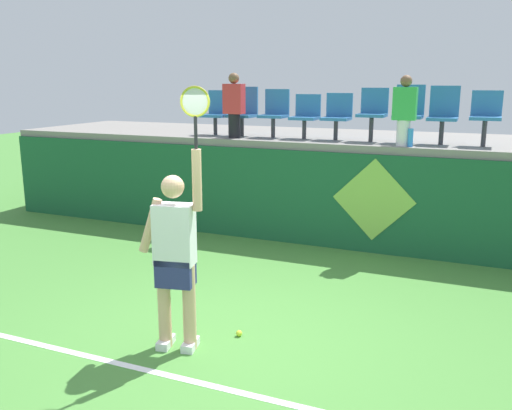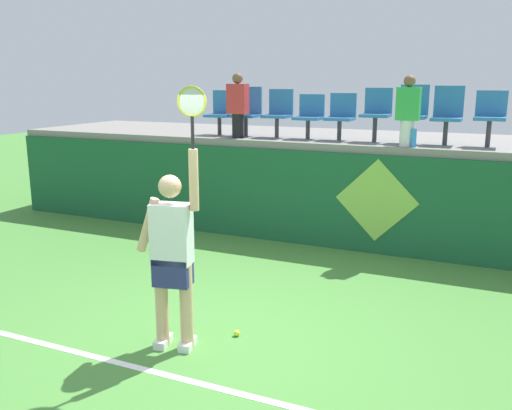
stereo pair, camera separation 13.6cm
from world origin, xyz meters
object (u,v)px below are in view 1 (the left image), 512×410
(stadium_chair_2, at_px, (275,111))
(spectator_0, at_px, (405,110))
(tennis_player, at_px, (176,253))
(stadium_chair_4, at_px, (337,114))
(stadium_chair_5, at_px, (373,111))
(stadium_chair_6, at_px, (409,111))
(stadium_chair_8, at_px, (486,114))
(stadium_chair_1, at_px, (244,110))
(tennis_ball, at_px, (239,333))
(water_bottle, at_px, (410,138))
(stadium_chair_7, at_px, (443,113))
(spectator_1, at_px, (234,105))
(stadium_chair_0, at_px, (217,111))
(stadium_chair_3, at_px, (306,114))

(stadium_chair_2, height_order, spectator_0, spectator_0)
(tennis_player, height_order, stadium_chair_4, tennis_player)
(stadium_chair_5, bearing_deg, stadium_chair_4, -179.93)
(tennis_player, xyz_separation_m, stadium_chair_5, (0.93, 4.60, 1.15))
(stadium_chair_6, height_order, stadium_chair_8, stadium_chair_6)
(stadium_chair_4, relative_size, spectator_0, 0.73)
(stadium_chair_2, bearing_deg, stadium_chair_1, 179.52)
(stadium_chair_5, bearing_deg, stadium_chair_6, 0.66)
(tennis_player, relative_size, tennis_ball, 39.05)
(tennis_player, relative_size, water_bottle, 9.54)
(stadium_chair_6, bearing_deg, stadium_chair_7, 0.11)
(stadium_chair_5, height_order, spectator_1, spectator_1)
(stadium_chair_5, bearing_deg, tennis_player, -101.44)
(tennis_ball, xyz_separation_m, stadium_chair_0, (-2.34, 4.14, 2.05))
(water_bottle, height_order, stadium_chair_3, stadium_chair_3)
(tennis_player, bearing_deg, stadium_chair_4, 85.67)
(stadium_chair_4, bearing_deg, spectator_0, -21.81)
(stadium_chair_4, xyz_separation_m, spectator_0, (1.14, -0.46, 0.12))
(stadium_chair_7, bearing_deg, spectator_1, -173.18)
(tennis_ball, height_order, stadium_chair_8, stadium_chair_8)
(water_bottle, xyz_separation_m, spectator_1, (-2.96, 0.14, 0.43))
(tennis_player, bearing_deg, stadium_chair_6, 72.04)
(stadium_chair_0, height_order, stadium_chair_2, stadium_chair_2)
(stadium_chair_7, bearing_deg, water_bottle, -126.11)
(tennis_player, distance_m, stadium_chair_4, 4.74)
(stadium_chair_3, xyz_separation_m, stadium_chair_5, (1.13, 0.00, 0.08))
(tennis_player, height_order, stadium_chair_0, tennis_player)
(tennis_player, distance_m, stadium_chair_8, 5.41)
(tennis_ball, bearing_deg, stadium_chair_2, 106.40)
(stadium_chair_7, xyz_separation_m, spectator_0, (-0.52, -0.47, 0.05))
(tennis_ball, bearing_deg, stadium_chair_0, 119.43)
(stadium_chair_3, distance_m, stadium_chair_4, 0.55)
(stadium_chair_0, bearing_deg, stadium_chair_2, 0.04)
(stadium_chair_6, xyz_separation_m, stadium_chair_8, (1.12, -0.01, -0.03))
(stadium_chair_5, distance_m, spectator_0, 0.73)
(stadium_chair_4, xyz_separation_m, stadium_chair_8, (2.26, -0.00, 0.06))
(stadium_chair_7, relative_size, spectator_1, 0.81)
(stadium_chair_0, height_order, stadium_chair_6, stadium_chair_6)
(stadium_chair_4, xyz_separation_m, stadium_chair_5, (0.58, 0.00, 0.07))
(tennis_ball, xyz_separation_m, stadium_chair_7, (1.55, 4.15, 2.11))
(stadium_chair_0, distance_m, stadium_chair_7, 3.89)
(tennis_player, xyz_separation_m, stadium_chair_8, (2.61, 4.60, 1.14))
(tennis_player, distance_m, stadium_chair_6, 4.98)
(stadium_chair_6, bearing_deg, tennis_ball, -103.99)
(tennis_ball, distance_m, stadium_chair_7, 4.90)
(tennis_ball, bearing_deg, stadium_chair_1, 113.57)
(tennis_ball, distance_m, stadium_chair_2, 4.79)
(stadium_chair_7, xyz_separation_m, stadium_chair_8, (0.60, -0.01, -0.01))
(water_bottle, xyz_separation_m, spectator_0, (-0.12, 0.08, 0.40))
(stadium_chair_0, relative_size, stadium_chair_7, 0.89)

